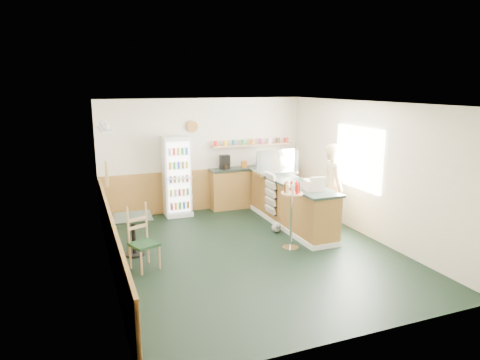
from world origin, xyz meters
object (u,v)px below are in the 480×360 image
drinks_fridge (177,176)px  cafe_table (133,228)px  condiment_stand (292,205)px  cash_register (313,185)px  cafe_chair (143,235)px  display_case (276,162)px  shopkeeper (333,187)px

drinks_fridge → cafe_table: drinks_fridge is taller
condiment_stand → cash_register: bearing=24.8°
condiment_stand → cafe_chair: (-2.69, 0.15, -0.28)m
drinks_fridge → cash_register: bearing=-50.8°
cash_register → cafe_table: bearing=-178.0°
display_case → cafe_table: 3.70m
display_case → cafe_chair: 3.85m
display_case → shopkeeper: (0.70, -1.32, -0.36)m
cafe_table → cafe_chair: size_ratio=0.67×
display_case → cash_register: display_case is taller
display_case → cafe_table: display_case is taller
drinks_fridge → cash_register: (2.10, -2.58, 0.18)m
display_case → cafe_table: (-3.40, -1.23, -0.77)m
display_case → cash_register: size_ratio=2.66×
display_case → cafe_table: size_ratio=1.31×
cafe_table → cash_register: bearing=-7.7°
cash_register → cafe_chair: size_ratio=0.33×
display_case → cafe_chair: bearing=-151.2°
condiment_stand → shopkeeper: bearing=26.5°
condiment_stand → cafe_chair: size_ratio=1.16×
cash_register → shopkeeper: bearing=37.6°
drinks_fridge → cash_register: 3.33m
drinks_fridge → shopkeeper: 3.57m
display_case → shopkeeper: 1.53m
cafe_chair → display_case: bearing=5.8°
condiment_stand → cafe_table: condiment_stand is taller
drinks_fridge → condiment_stand: drinks_fridge is taller
drinks_fridge → shopkeeper: drinks_fridge is taller
cash_register → cafe_chair: 3.36m
drinks_fridge → display_case: 2.31m
cafe_table → cafe_chair: cafe_chair is taller
cash_register → shopkeeper: shopkeeper is taller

